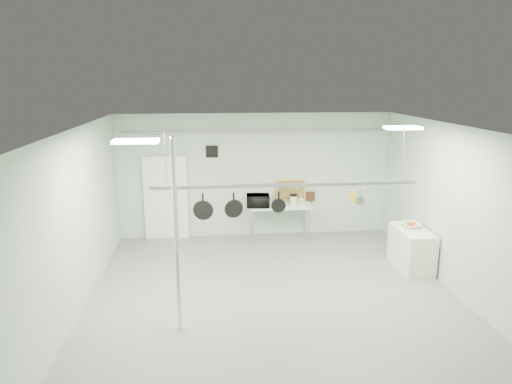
{
  "coord_description": "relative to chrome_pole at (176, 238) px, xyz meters",
  "views": [
    {
      "loc": [
        -1.12,
        -7.5,
        4.04
      ],
      "look_at": [
        -0.28,
        1.0,
        1.91
      ],
      "focal_mm": 32.0,
      "sensor_mm": 36.0,
      "label": 1
    }
  ],
  "objects": [
    {
      "name": "floor",
      "position": [
        1.7,
        0.6,
        -1.6
      ],
      "size": [
        8.0,
        8.0,
        0.0
      ],
      "primitive_type": "plane",
      "color": "gray",
      "rests_on": "ground"
    },
    {
      "name": "light_panel_right",
      "position": [
        4.1,
        1.2,
        1.56
      ],
      "size": [
        0.65,
        0.3,
        0.05
      ],
      "primitive_type": "cube",
      "color": "white",
      "rests_on": "ceiling"
    },
    {
      "name": "back_wall",
      "position": [
        1.7,
        4.59,
        0.0
      ],
      "size": [
        7.0,
        0.02,
        3.2
      ],
      "primitive_type": "cube",
      "color": "#A2C3AF",
      "rests_on": "floor"
    },
    {
      "name": "prep_table",
      "position": [
        2.3,
        4.2,
        -0.77
      ],
      "size": [
        1.6,
        0.7,
        0.91
      ],
      "color": "silver",
      "rests_on": "floor"
    },
    {
      "name": "saucepan",
      "position": [
        3.26,
        0.9,
        0.34
      ],
      "size": [
        0.18,
        0.12,
        0.29
      ],
      "primitive_type": null,
      "rotation": [
        0.0,
        0.0,
        0.18
      ],
      "color": "#BCBBC0",
      "rests_on": "pot_rack"
    },
    {
      "name": "light_panel_left",
      "position": [
        -0.5,
        -0.2,
        1.56
      ],
      "size": [
        0.65,
        0.3,
        0.05
      ],
      "primitive_type": "cube",
      "color": "white",
      "rests_on": "ceiling"
    },
    {
      "name": "skillet_left",
      "position": [
        0.41,
        0.9,
        0.25
      ],
      "size": [
        0.36,
        0.11,
        0.48
      ],
      "primitive_type": null,
      "rotation": [
        0.0,
        0.0,
        -0.14
      ],
      "color": "black",
      "rests_on": "pot_rack"
    },
    {
      "name": "microwave",
      "position": [
        1.72,
        4.08,
        -0.54
      ],
      "size": [
        0.59,
        0.42,
        0.32
      ],
      "primitive_type": "imported",
      "rotation": [
        0.0,
        0.0,
        3.08
      ],
      "color": "black",
      "rests_on": "prep_table"
    },
    {
      "name": "conduit_pipe",
      "position": [
        1.7,
        4.5,
        1.15
      ],
      "size": [
        6.6,
        0.07,
        0.07
      ],
      "primitive_type": "cylinder",
      "rotation": [
        0.0,
        1.57,
        0.0
      ],
      "color": "gray",
      "rests_on": "back_wall"
    },
    {
      "name": "wall_vent",
      "position": [
        0.6,
        4.57,
        0.65
      ],
      "size": [
        0.3,
        0.04,
        0.3
      ],
      "primitive_type": "cube",
      "color": "black",
      "rests_on": "back_wall"
    },
    {
      "name": "chrome_pole",
      "position": [
        0.0,
        0.0,
        0.0
      ],
      "size": [
        0.08,
        0.08,
        3.2
      ],
      "primitive_type": "cylinder",
      "color": "silver",
      "rests_on": "floor"
    },
    {
      "name": "grater",
      "position": [
        3.11,
        0.9,
        0.36
      ],
      "size": [
        0.1,
        0.05,
        0.24
      ],
      "primitive_type": null,
      "rotation": [
        0.0,
        0.0,
        0.27
      ],
      "color": "gold",
      "rests_on": "pot_rack"
    },
    {
      "name": "side_cabinet",
      "position": [
        4.85,
        2.0,
        -1.15
      ],
      "size": [
        0.6,
        1.2,
        0.9
      ],
      "primitive_type": "cube",
      "color": "silver",
      "rests_on": "floor"
    },
    {
      "name": "skillet_mid",
      "position": [
        0.96,
        0.9,
        0.26
      ],
      "size": [
        0.34,
        0.12,
        0.44
      ],
      "primitive_type": null,
      "rotation": [
        0.0,
        0.0,
        0.18
      ],
      "color": "black",
      "rests_on": "pot_rack"
    },
    {
      "name": "door",
      "position": [
        -0.6,
        4.54,
        -0.55
      ],
      "size": [
        1.1,
        0.1,
        2.2
      ],
      "primitive_type": "cube",
      "color": "silver",
      "rests_on": "floor"
    },
    {
      "name": "painting_large",
      "position": [
        2.63,
        4.5,
        -0.41
      ],
      "size": [
        0.78,
        0.15,
        0.58
      ],
      "primitive_type": "cube",
      "rotation": [
        -0.14,
        0.0,
        -0.03
      ],
      "color": "gold",
      "rests_on": "prep_table"
    },
    {
      "name": "fruit_bowl",
      "position": [
        4.86,
        2.14,
        -0.65
      ],
      "size": [
        0.44,
        0.44,
        0.1
      ],
      "primitive_type": "imported",
      "rotation": [
        0.0,
        0.0,
        0.1
      ],
      "color": "silver",
      "rests_on": "side_cabinet"
    },
    {
      "name": "coffee_canister",
      "position": [
        2.65,
        4.22,
        -0.58
      ],
      "size": [
        0.23,
        0.23,
        0.22
      ],
      "primitive_type": "cylinder",
      "rotation": [
        0.0,
        0.0,
        -0.31
      ],
      "color": "silver",
      "rests_on": "prep_table"
    },
    {
      "name": "fruit_cluster",
      "position": [
        4.86,
        2.14,
        -0.61
      ],
      "size": [
        0.24,
        0.24,
        0.09
      ],
      "primitive_type": null,
      "color": "maroon",
      "rests_on": "fruit_bowl"
    },
    {
      "name": "pot_rack",
      "position": [
        1.9,
        0.9,
        0.63
      ],
      "size": [
        4.8,
        0.06,
        1.0
      ],
      "color": "#B7B7BC",
      "rests_on": "ceiling"
    },
    {
      "name": "painting_small",
      "position": [
        3.12,
        4.5,
        -0.57
      ],
      "size": [
        0.3,
        0.09,
        0.25
      ],
      "primitive_type": "cube",
      "rotation": [
        -0.17,
        0.0,
        -0.02
      ],
      "color": "black",
      "rests_on": "prep_table"
    },
    {
      "name": "ceiling",
      "position": [
        1.7,
        0.6,
        1.59
      ],
      "size": [
        7.0,
        8.0,
        0.02
      ],
      "primitive_type": "cube",
      "color": "silver",
      "rests_on": "back_wall"
    },
    {
      "name": "skillet_right",
      "position": [
        1.76,
        0.9,
        0.3
      ],
      "size": [
        0.26,
        0.09,
        0.36
      ],
      "primitive_type": null,
      "rotation": [
        0.0,
        0.0,
        -0.1
      ],
      "color": "black",
      "rests_on": "pot_rack"
    },
    {
      "name": "right_wall",
      "position": [
        5.19,
        0.6,
        0.0
      ],
      "size": [
        0.02,
        8.0,
        3.2
      ],
      "primitive_type": "cube",
      "color": "#A2C3AF",
      "rests_on": "floor"
    },
    {
      "name": "whisk",
      "position": [
        2.16,
        0.9,
        0.32
      ],
      "size": [
        0.21,
        0.21,
        0.32
      ],
      "primitive_type": null,
      "rotation": [
        0.0,
        0.0,
        -0.39
      ],
      "color": "#ACACB1",
      "rests_on": "pot_rack"
    }
  ]
}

